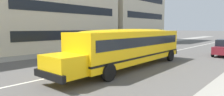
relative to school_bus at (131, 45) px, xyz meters
The scene contains 7 objects.
ground_plane 3.39m from the school_bus, 146.84° to the left, with size 400.00×400.00×0.00m, color #54514F.
sidewalk_far 10.51m from the school_bus, 103.92° to the left, with size 120.00×3.00×0.01m, color gray.
lane_centreline 3.39m from the school_bus, 146.84° to the left, with size 110.00×0.16×0.01m, color silver.
school_bus is the anchor object (origin of this frame).
parked_car_white_end_of_row 12.46m from the school_bus, 36.70° to the left, with size 3.96×2.00×1.64m.
apartment_block_far_centre 17.84m from the school_bus, 78.27° to the left, with size 17.46×10.38×13.30m.
apartment_block_far_right 27.44m from the school_bus, 38.87° to the left, with size 14.47×10.29×16.50m.
Camera 1 is at (-8.08, -9.45, 2.77)m, focal length 29.93 mm.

